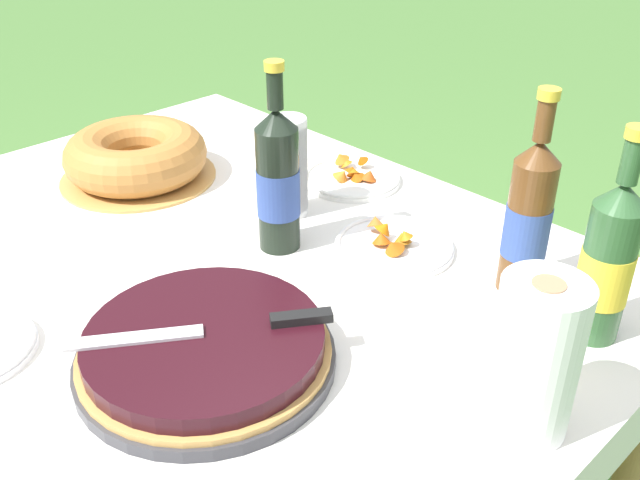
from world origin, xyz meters
name	(u,v)px	position (x,y,z in m)	size (l,w,h in m)	color
garden_table	(193,295)	(0.00, 0.00, 0.63)	(1.43, 1.19, 0.68)	#A87A47
tablecloth	(190,272)	(0.00, 0.00, 0.68)	(1.44, 1.20, 0.10)	white
berry_tart	(205,349)	(0.24, -0.14, 0.72)	(0.38, 0.38, 0.06)	#38383D
serving_knife	(224,327)	(0.26, -0.11, 0.75)	(0.23, 0.32, 0.01)	silver
bundt_cake	(136,156)	(-0.38, 0.13, 0.74)	(0.34, 0.34, 0.11)	tan
cup_stack	(289,167)	(-0.02, 0.26, 0.79)	(0.07, 0.07, 0.20)	white
cider_bottle_green	(607,262)	(0.59, 0.33, 0.82)	(0.08, 0.08, 0.34)	#2D562D
cider_bottle_amber	(528,218)	(0.44, 0.36, 0.82)	(0.07, 0.07, 0.35)	brown
juice_bottle_red	(278,181)	(0.06, 0.16, 0.82)	(0.08, 0.08, 0.35)	black
snack_plate_near	(352,177)	(-0.04, 0.46, 0.70)	(0.21, 0.21, 0.05)	white
snack_plate_left	(393,244)	(0.22, 0.30, 0.70)	(0.22, 0.22, 0.05)	white
paper_towel_roll	(535,359)	(0.62, 0.08, 0.80)	(0.11, 0.11, 0.22)	white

